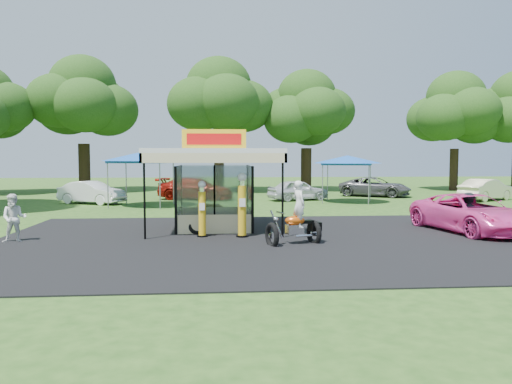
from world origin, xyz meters
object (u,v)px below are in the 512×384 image
at_px(bg_car_d, 375,187).
at_px(bg_car_e, 486,190).
at_px(bg_car_b, 195,189).
at_px(spectator_west, 14,218).
at_px(bg_car_a, 92,193).
at_px(gas_pump_left, 202,210).
at_px(motorcycle, 297,219).
at_px(kiosk_car, 215,212).
at_px(tent_west, 142,157).
at_px(tent_east, 347,160).
at_px(gas_pump_right, 242,207).
at_px(bg_car_c, 298,190).
at_px(gas_station_kiosk, 214,187).
at_px(pink_sedan, 471,213).
at_px(spectator_east_a, 468,212).

height_order(bg_car_d, bg_car_e, bg_car_e).
distance_m(bg_car_b, bg_car_e, 20.61).
bearing_deg(spectator_west, bg_car_a, 82.67).
distance_m(gas_pump_left, motorcycle, 3.79).
bearing_deg(gas_pump_left, kiosk_car, 83.91).
distance_m(bg_car_d, tent_west, 18.22).
xyz_separation_m(motorcycle, kiosk_car, (-2.88, 6.12, -0.42)).
relative_size(kiosk_car, bg_car_b, 0.52).
relative_size(gas_pump_left, tent_east, 0.48).
bearing_deg(tent_west, gas_pump_right, -66.43).
relative_size(motorcycle, bg_car_c, 0.54).
height_order(gas_station_kiosk, motorcycle, gas_station_kiosk).
distance_m(gas_pump_right, bg_car_b, 17.49).
xyz_separation_m(bg_car_a, tent_east, (16.92, -0.31, 2.13)).
xyz_separation_m(pink_sedan, bg_car_b, (-11.78, 16.71, 0.01)).
relative_size(gas_pump_left, bg_car_e, 0.47).
xyz_separation_m(spectator_west, bg_car_e, (26.19, 15.32, -0.11)).
xyz_separation_m(gas_station_kiosk, bg_car_b, (-1.41, 15.00, -0.99)).
height_order(bg_car_c, tent_west, tent_west).
relative_size(bg_car_d, tent_west, 1.12).
bearing_deg(bg_car_e, bg_car_a, 60.46).
xyz_separation_m(gas_pump_left, tent_east, (9.35, 14.07, 1.83)).
bearing_deg(tent_east, kiosk_car, -132.40).
bearing_deg(motorcycle, bg_car_d, 47.08).
xyz_separation_m(kiosk_car, tent_east, (8.88, 9.73, 2.39)).
bearing_deg(motorcycle, bg_car_a, 105.84).
bearing_deg(bg_car_c, bg_car_a, 79.06).
xyz_separation_m(gas_pump_left, motorcycle, (3.34, -1.78, -0.14)).
bearing_deg(bg_car_d, spectator_west, 166.11).
height_order(kiosk_car, spectator_west, spectator_west).
distance_m(bg_car_c, tent_west, 11.13).
bearing_deg(bg_car_a, kiosk_car, -115.09).
distance_m(spectator_west, tent_east, 21.78).
height_order(gas_pump_left, spectator_east_a, gas_pump_left).
bearing_deg(bg_car_b, bg_car_d, -64.53).
relative_size(gas_station_kiosk, gas_pump_left, 2.49).
xyz_separation_m(gas_station_kiosk, pink_sedan, (10.38, -1.71, -1.00)).
xyz_separation_m(motorcycle, tent_east, (6.01, 15.85, 1.97)).
relative_size(gas_pump_right, tent_east, 0.54).
relative_size(spectator_east_a, tent_west, 0.34).
bearing_deg(gas_station_kiosk, gas_pump_right, -65.73).
bearing_deg(kiosk_car, bg_car_c, -26.87).
distance_m(gas_station_kiosk, gas_pump_right, 2.61).
bearing_deg(motorcycle, bg_car_c, 62.27).
height_order(gas_pump_left, bg_car_a, gas_pump_left).
bearing_deg(kiosk_car, bg_car_b, 6.27).
xyz_separation_m(gas_pump_right, tent_west, (-5.55, 12.73, 1.88)).
bearing_deg(pink_sedan, gas_pump_right, 173.83).
bearing_deg(spectator_east_a, gas_pump_left, -5.83).
height_order(bg_car_b, bg_car_c, bg_car_b).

